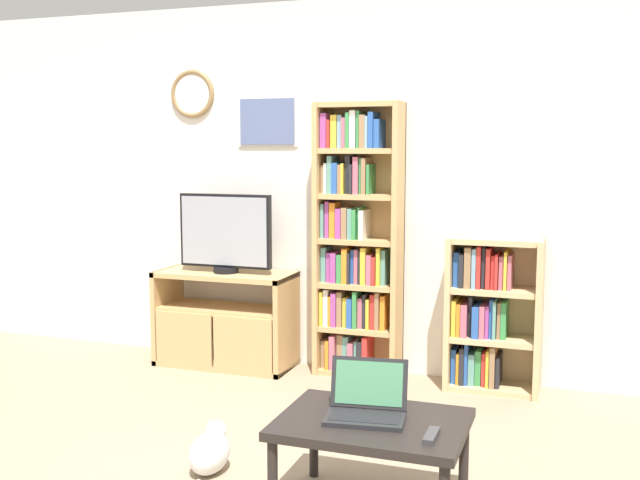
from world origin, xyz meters
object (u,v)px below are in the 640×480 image
at_px(bookshelf_short, 488,314).
at_px(television, 225,233).
at_px(cat, 210,451).
at_px(coffee_table, 372,430).
at_px(bookshelf_tall, 355,244).
at_px(tv_stand, 224,319).
at_px(remote_near_laptop, 431,435).
at_px(laptop, 367,403).

bearing_deg(bookshelf_short, television, -176.47).
distance_m(television, cat, 1.99).
xyz_separation_m(bookshelf_short, coffee_table, (-0.26, -1.88, -0.13)).
xyz_separation_m(bookshelf_tall, coffee_table, (0.65, -1.91, -0.55)).
distance_m(tv_stand, remote_near_laptop, 2.67).
height_order(remote_near_laptop, cat, remote_near_laptop).
height_order(television, bookshelf_tall, bookshelf_tall).
height_order(laptop, remote_near_laptop, laptop).
distance_m(coffee_table, laptop, 0.12).
bearing_deg(bookshelf_short, laptop, -99.04).
bearing_deg(coffee_table, bookshelf_short, 82.04).
relative_size(bookshelf_short, remote_near_laptop, 6.27).
relative_size(tv_stand, bookshelf_short, 0.99).
xyz_separation_m(tv_stand, television, (0.02, -0.01, 0.63)).
relative_size(television, bookshelf_short, 0.69).
xyz_separation_m(coffee_table, remote_near_laptop, (0.28, -0.12, 0.06)).
height_order(tv_stand, cat, tv_stand).
relative_size(coffee_table, cat, 1.70).
height_order(television, remote_near_laptop, television).
xyz_separation_m(television, bookshelf_tall, (0.93, 0.14, -0.05)).
bearing_deg(coffee_table, television, 131.73).
distance_m(remote_near_laptop, cat, 1.20).
distance_m(tv_stand, laptop, 2.35).
bearing_deg(remote_near_laptop, tv_stand, 134.80).
bearing_deg(coffee_table, tv_stand, 131.97).
xyz_separation_m(tv_stand, remote_near_laptop, (1.88, -1.89, 0.08)).
relative_size(laptop, cat, 0.79).
height_order(coffee_table, cat, coffee_table).
xyz_separation_m(television, coffee_table, (1.58, -1.77, -0.60)).
relative_size(bookshelf_tall, cat, 3.99).
distance_m(bookshelf_short, coffee_table, 1.90).
distance_m(bookshelf_tall, bookshelf_short, 1.01).
bearing_deg(cat, tv_stand, 114.12).
xyz_separation_m(television, bookshelf_short, (1.84, 0.11, -0.47)).
height_order(tv_stand, laptop, tv_stand).
height_order(bookshelf_tall, coffee_table, bookshelf_tall).
bearing_deg(laptop, television, 123.81).
distance_m(bookshelf_tall, laptop, 2.03).
height_order(tv_stand, television, television).
relative_size(television, remote_near_laptop, 4.35).
bearing_deg(television, laptop, -48.43).
bearing_deg(bookshelf_tall, cat, -96.48).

